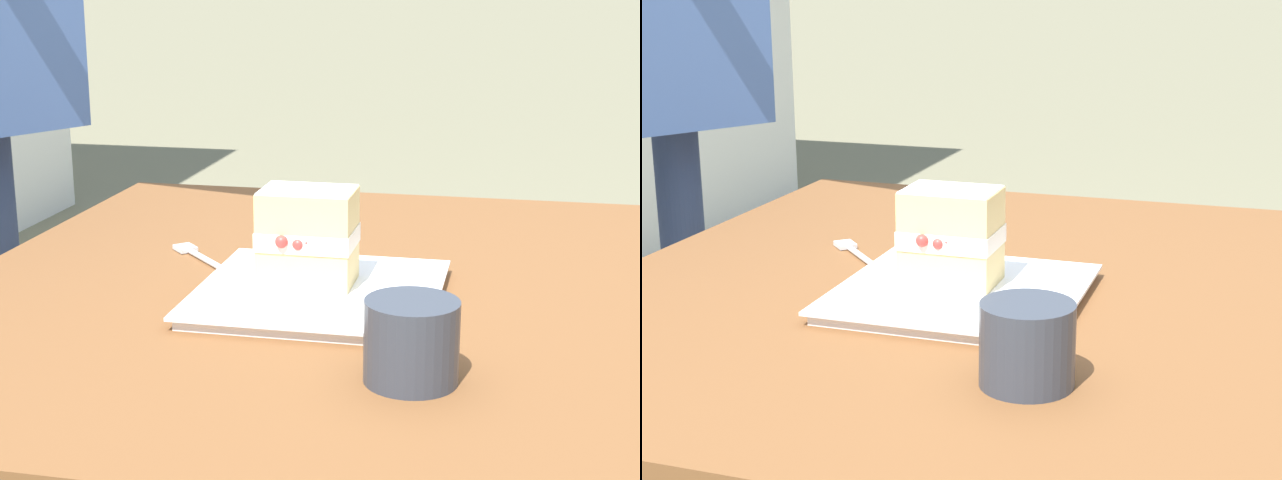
{
  "view_description": "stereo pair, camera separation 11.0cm",
  "coord_description": "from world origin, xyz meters",
  "views": [
    {
      "loc": [
        0.06,
        -1.1,
        1.12
      ],
      "look_at": [
        -0.16,
        -0.07,
        0.83
      ],
      "focal_mm": 54.87,
      "sensor_mm": 36.0,
      "label": 1
    },
    {
      "loc": [
        0.17,
        -1.07,
        1.12
      ],
      "look_at": [
        -0.16,
        -0.07,
        0.83
      ],
      "focal_mm": 54.87,
      "sensor_mm": 36.0,
      "label": 2
    }
  ],
  "objects": [
    {
      "name": "patio_table",
      "position": [
        0.0,
        0.0,
        0.65
      ],
      "size": [
        1.23,
        1.01,
        0.76
      ],
      "color": "brown",
      "rests_on": "ground"
    },
    {
      "name": "dessert_plate",
      "position": [
        -0.16,
        -0.07,
        0.76
      ],
      "size": [
        0.27,
        0.27,
        0.02
      ],
      "color": "white",
      "rests_on": "patio_table"
    },
    {
      "name": "cake_slice",
      "position": [
        -0.18,
        -0.05,
        0.83
      ],
      "size": [
        0.11,
        0.09,
        0.11
      ],
      "color": "#E0C17A",
      "rests_on": "dessert_plate"
    },
    {
      "name": "dessert_fork",
      "position": [
        -0.34,
        0.05,
        0.76
      ],
      "size": [
        0.13,
        0.13,
        0.01
      ],
      "color": "silver",
      "rests_on": "patio_table"
    },
    {
      "name": "coffee_cup",
      "position": [
        -0.03,
        -0.27,
        0.8
      ],
      "size": [
        0.09,
        0.09,
        0.08
      ],
      "color": "#333842",
      "rests_on": "patio_table"
    }
  ]
}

